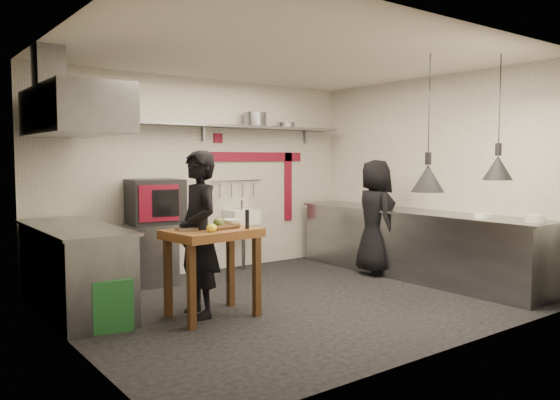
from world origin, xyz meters
TOP-DOWN VIEW (x-y plane):
  - floor at (0.00, 0.00)m, footprint 5.00×5.00m
  - ceiling at (0.00, 0.00)m, footprint 5.00×5.00m
  - wall_back at (0.00, 2.10)m, footprint 5.00×0.04m
  - wall_front at (0.00, -2.10)m, footprint 5.00×0.04m
  - wall_left at (-2.50, 0.00)m, footprint 0.04×4.20m
  - wall_right at (2.50, 0.00)m, footprint 0.04×4.20m
  - red_band_horiz at (0.95, 2.08)m, footprint 1.70×0.02m
  - red_band_vert at (1.55, 2.08)m, footprint 0.14×0.02m
  - red_tile_a at (0.25, 2.08)m, footprint 0.14×0.02m
  - red_tile_b at (-0.10, 2.08)m, footprint 0.14×0.02m
  - back_shelf at (0.00, 1.92)m, footprint 4.60×0.34m
  - shelf_bracket_left at (-1.90, 2.07)m, footprint 0.04×0.06m
  - shelf_bracket_mid at (0.00, 2.07)m, footprint 0.04×0.06m
  - shelf_bracket_right at (1.90, 2.07)m, footprint 0.04×0.06m
  - pan_far_left at (-1.26, 1.92)m, footprint 0.35×0.35m
  - pan_mid_left at (-1.16, 1.92)m, footprint 0.24×0.24m
  - stock_pot at (0.80, 1.92)m, footprint 0.38×0.38m
  - pan_right at (1.39, 1.92)m, footprint 0.29×0.29m
  - oven_stand at (-0.97, 1.75)m, footprint 0.66×0.61m
  - combi_oven at (-0.90, 1.77)m, footprint 0.74×0.70m
  - oven_door at (-0.98, 1.46)m, footprint 0.51×0.10m
  - oven_glass at (-0.90, 1.44)m, footprint 0.34×0.06m
  - hand_sink at (0.55, 1.92)m, footprint 0.46×0.34m
  - sink_tap at (0.55, 1.92)m, footprint 0.03×0.03m
  - sink_drain at (0.55, 1.88)m, footprint 0.06×0.06m
  - utensil_rail at (0.55, 2.06)m, footprint 0.90×0.02m
  - counter_right at (2.15, 0.00)m, footprint 0.70×3.80m
  - counter_right_top at (2.15, 0.00)m, footprint 0.76×3.90m
  - plate_stack at (2.12, -1.74)m, footprint 0.24×0.24m
  - small_bowl_right at (2.10, -1.10)m, footprint 0.27×0.27m
  - counter_left at (-2.15, 1.05)m, footprint 0.70×1.90m
  - counter_left_top at (-2.15, 1.05)m, footprint 0.76×2.00m
  - extractor_hood at (-2.10, 1.05)m, footprint 0.78×1.60m
  - hood_duct at (-2.35, 1.05)m, footprint 0.28×0.28m
  - green_bin at (-2.05, 0.24)m, footprint 0.44×0.44m
  - prep_table at (-1.06, -0.01)m, footprint 0.98×0.74m
  - cutting_board at (-0.96, -0.04)m, footprint 0.34×0.27m
  - pepper_mill at (-0.75, -0.21)m, footprint 0.05×0.05m
  - lemon_a at (-1.18, -0.21)m, footprint 0.10×0.10m
  - lemon_b at (-1.15, -0.19)m, footprint 0.10×0.10m
  - veg_ball at (-0.91, 0.10)m, footprint 0.13×0.13m
  - steel_tray at (-1.31, 0.06)m, footprint 0.21×0.15m
  - bowl at (-0.71, 0.14)m, footprint 0.24×0.24m
  - heat_lamp_near at (1.12, -1.03)m, footprint 0.48×0.48m
  - heat_lamp_far at (1.75, -1.49)m, footprint 0.37×0.37m
  - chef_left at (-1.15, 0.10)m, footprint 0.48×0.67m
  - chef_right at (1.87, 0.46)m, footprint 0.75×0.92m

SIDE VIEW (x-z plane):
  - floor at x=0.00m, z-range 0.00..0.00m
  - green_bin at x=-2.05m, z-range 0.00..0.50m
  - sink_drain at x=0.55m, z-range 0.01..0.67m
  - oven_stand at x=-0.97m, z-range 0.00..0.80m
  - counter_right at x=2.15m, z-range 0.00..0.90m
  - counter_left at x=-2.15m, z-range 0.00..0.90m
  - prep_table at x=-1.06m, z-range 0.00..0.92m
  - hand_sink at x=0.55m, z-range 0.67..0.89m
  - chef_right at x=1.87m, z-range 0.00..1.63m
  - chef_left at x=-1.15m, z-range 0.00..1.73m
  - counter_right_top at x=2.15m, z-range 0.90..0.93m
  - counter_left_top at x=-2.15m, z-range 0.90..0.93m
  - cutting_board at x=-0.96m, z-range 0.92..0.94m
  - steel_tray at x=-1.31m, z-range 0.92..0.95m
  - bowl at x=-0.71m, z-range 0.92..0.99m
  - small_bowl_right at x=2.10m, z-range 0.93..0.98m
  - lemon_b at x=-1.15m, z-range 0.92..1.00m
  - sink_tap at x=0.55m, z-range 0.89..1.03m
  - lemon_a at x=-1.18m, z-range 0.92..1.00m
  - veg_ball at x=-0.91m, z-range 0.92..1.02m
  - plate_stack at x=2.12m, z-range 0.93..1.02m
  - pepper_mill at x=-0.75m, z-range 0.92..1.12m
  - combi_oven at x=-0.90m, z-range 0.80..1.38m
  - oven_door at x=-0.98m, z-range 0.86..1.32m
  - oven_glass at x=-0.90m, z-range 0.92..1.26m
  - red_band_vert at x=1.55m, z-range 0.65..1.75m
  - utensil_rail at x=0.55m, z-range 1.31..1.33m
  - wall_back at x=0.00m, z-range 0.00..2.80m
  - wall_front at x=0.00m, z-range 0.00..2.80m
  - wall_left at x=-2.50m, z-range 0.00..2.80m
  - wall_right at x=2.50m, z-range 0.00..2.80m
  - red_band_horiz at x=0.95m, z-range 1.61..1.75m
  - red_tile_b at x=-0.10m, z-range 1.61..1.75m
  - red_tile_a at x=0.25m, z-range 1.88..2.02m
  - shelf_bracket_left at x=-1.90m, z-range 1.90..2.14m
  - shelf_bracket_mid at x=0.00m, z-range 1.90..2.14m
  - shelf_bracket_right at x=1.90m, z-range 1.90..2.14m
  - heat_lamp_near at x=1.12m, z-range 1.28..2.80m
  - heat_lamp_far at x=1.75m, z-range 1.41..2.80m
  - back_shelf at x=0.00m, z-range 2.10..2.14m
  - extractor_hood at x=-2.10m, z-range 1.90..2.40m
  - pan_mid_left at x=-1.16m, z-range 2.14..2.21m
  - pan_right at x=1.39m, z-range 2.14..2.22m
  - pan_far_left at x=-1.26m, z-range 2.14..2.23m
  - stock_pot at x=0.80m, z-range 2.14..2.34m
  - hood_duct at x=-2.35m, z-range 2.30..2.80m
  - ceiling at x=0.00m, z-range 2.80..2.80m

